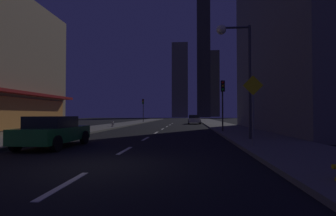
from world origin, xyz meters
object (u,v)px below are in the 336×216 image
(fire_hydrant_far_left, at_px, (113,124))
(street_lamp_right, at_px, (235,53))
(traffic_light_far_left, at_px, (143,105))
(car_parked_near, at_px, (53,131))
(pedestrian_crossing_sign, at_px, (253,104))
(traffic_light_near_right, at_px, (223,94))
(car_parked_far, at_px, (194,119))

(fire_hydrant_far_left, distance_m, street_lamp_right, 18.12)
(fire_hydrant_far_left, relative_size, traffic_light_far_left, 0.16)
(car_parked_near, height_order, traffic_light_far_left, traffic_light_far_left)
(pedestrian_crossing_sign, bearing_deg, traffic_light_far_left, 108.35)
(fire_hydrant_far_left, xyz_separation_m, traffic_light_near_right, (11.40, -7.16, 2.74))
(traffic_light_near_right, bearing_deg, car_parked_far, 95.58)
(traffic_light_far_left, bearing_deg, car_parked_far, -27.42)
(car_parked_near, relative_size, fire_hydrant_far_left, 6.48)
(car_parked_near, relative_size, pedestrian_crossing_sign, 1.34)
(traffic_light_near_right, relative_size, street_lamp_right, 0.64)
(car_parked_far, distance_m, traffic_light_near_right, 19.70)
(traffic_light_far_left, bearing_deg, street_lamp_right, -70.32)
(traffic_light_near_right, height_order, street_lamp_right, street_lamp_right)
(pedestrian_crossing_sign, bearing_deg, traffic_light_near_right, 90.62)
(fire_hydrant_far_left, distance_m, traffic_light_far_left, 17.23)
(street_lamp_right, distance_m, pedestrian_crossing_sign, 4.33)
(car_parked_near, bearing_deg, pedestrian_crossing_sign, 1.89)
(traffic_light_near_right, xyz_separation_m, pedestrian_crossing_sign, (0.10, -9.30, -1.18))
(car_parked_far, relative_size, traffic_light_near_right, 1.01)
(car_parked_near, xyz_separation_m, street_lamp_right, (8.98, 3.37, 4.33))
(car_parked_near, xyz_separation_m, traffic_light_near_right, (9.10, 9.61, 2.45))
(traffic_light_far_left, xyz_separation_m, street_lamp_right, (10.88, -30.41, 1.87))
(car_parked_far, relative_size, traffic_light_far_left, 1.01)
(car_parked_far, xyz_separation_m, traffic_light_far_left, (-9.10, 4.72, 2.45))
(traffic_light_near_right, xyz_separation_m, street_lamp_right, (-0.12, -6.24, 1.87))
(traffic_light_far_left, distance_m, street_lamp_right, 32.35)
(fire_hydrant_far_left, xyz_separation_m, street_lamp_right, (11.28, -13.41, 4.61))
(traffic_light_near_right, bearing_deg, pedestrian_crossing_sign, -89.38)
(traffic_light_far_left, relative_size, street_lamp_right, 0.64)
(car_parked_far, relative_size, street_lamp_right, 0.64)
(fire_hydrant_far_left, distance_m, pedestrian_crossing_sign, 20.15)
(traffic_light_near_right, bearing_deg, car_parked_near, -133.45)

